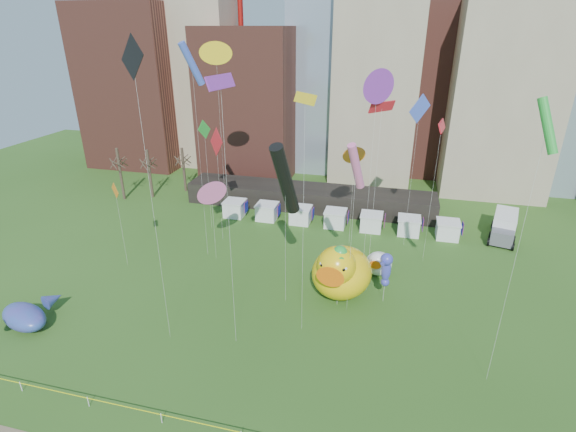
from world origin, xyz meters
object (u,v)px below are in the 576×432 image
(small_duck, at_px, (378,263))
(big_duck, at_px, (341,271))
(box_truck, at_px, (504,226))
(seahorse_purple, at_px, (386,267))
(whale_inflatable, at_px, (26,315))
(seahorse_green, at_px, (339,263))

(small_duck, bearing_deg, big_duck, -115.26)
(box_truck, bearing_deg, small_duck, -124.75)
(seahorse_purple, relative_size, box_truck, 0.70)
(whale_inflatable, xyz_separation_m, box_truck, (47.08, 31.28, 0.54))
(big_duck, bearing_deg, small_duck, 64.19)
(big_duck, bearing_deg, seahorse_green, -82.62)
(small_duck, relative_size, seahorse_purple, 0.78)
(big_duck, xyz_separation_m, whale_inflatable, (-27.83, -12.11, -1.88))
(small_duck, xyz_separation_m, box_truck, (15.66, 13.80, 0.18))
(small_duck, relative_size, seahorse_green, 0.64)
(big_duck, relative_size, seahorse_purple, 1.58)
(seahorse_purple, bearing_deg, box_truck, 74.29)
(small_duck, height_order, seahorse_green, seahorse_green)
(small_duck, xyz_separation_m, seahorse_purple, (0.90, -5.38, 2.60))
(seahorse_purple, height_order, box_truck, seahorse_purple)
(big_duck, xyz_separation_m, seahorse_purple, (4.49, -0.01, 1.07))
(seahorse_purple, distance_m, box_truck, 24.32)
(big_duck, distance_m, seahorse_green, 2.59)
(big_duck, relative_size, whale_inflatable, 1.28)
(seahorse_green, height_order, box_truck, seahorse_green)
(seahorse_purple, bearing_deg, whale_inflatable, -137.59)
(box_truck, bearing_deg, big_duck, -121.26)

